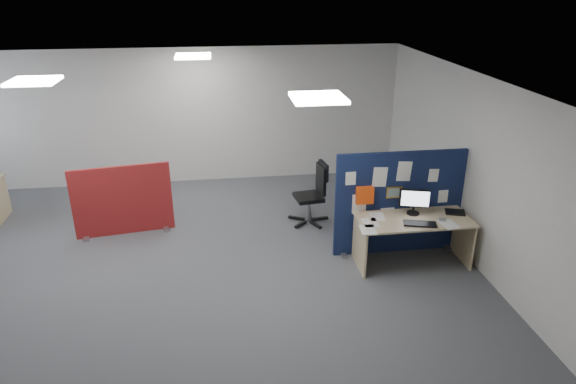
{
  "coord_description": "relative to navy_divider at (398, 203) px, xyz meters",
  "views": [
    {
      "loc": [
        0.87,
        -6.64,
        3.94
      ],
      "look_at": [
        1.83,
        0.25,
        1.0
      ],
      "focal_mm": 32.0,
      "sensor_mm": 36.0,
      "label": 1
    }
  ],
  "objects": [
    {
      "name": "desk_papers",
      "position": [
        -0.26,
        -0.49,
        -0.08
      ],
      "size": [
        1.41,
        0.7,
        0.0
      ],
      "color": "white",
      "rests_on": "main_desk"
    },
    {
      "name": "keyboard",
      "position": [
        0.12,
        -0.59,
        -0.07
      ],
      "size": [
        0.48,
        0.3,
        0.02
      ],
      "primitive_type": "cube",
      "rotation": [
        0.0,
        0.0,
        -0.28
      ],
      "color": "black",
      "rests_on": "main_desk"
    },
    {
      "name": "monitor_main",
      "position": [
        0.16,
        -0.23,
        0.14
      ],
      "size": [
        0.43,
        0.18,
        0.38
      ],
      "rotation": [
        0.0,
        0.0,
        -0.27
      ],
      "color": "black",
      "rests_on": "main_desk"
    },
    {
      "name": "ceiling",
      "position": [
        -3.46,
        -0.05,
        1.89
      ],
      "size": [
        9.0,
        7.0,
        0.02
      ],
      "primitive_type": "cube",
      "color": "white",
      "rests_on": "wall_back"
    },
    {
      "name": "mouse",
      "position": [
        0.48,
        -0.51,
        -0.06
      ],
      "size": [
        0.11,
        0.08,
        0.03
      ],
      "primitive_type": "cube",
      "rotation": [
        0.0,
        0.0,
        -0.25
      ],
      "color": "gray",
      "rests_on": "main_desk"
    },
    {
      "name": "main_desk",
      "position": [
        0.12,
        -0.36,
        -0.25
      ],
      "size": [
        1.64,
        0.73,
        0.73
      ],
      "color": "#CCB883",
      "rests_on": "floor"
    },
    {
      "name": "red_divider",
      "position": [
        -4.2,
        1.19,
        -0.23
      ],
      "size": [
        1.56,
        0.3,
        1.17
      ],
      "rotation": [
        0.0,
        0.0,
        0.15
      ],
      "color": "maroon",
      "rests_on": "floor"
    },
    {
      "name": "office_chair",
      "position": [
        -1.03,
        1.18,
        -0.21
      ],
      "size": [
        0.69,
        0.69,
        1.05
      ],
      "rotation": [
        0.0,
        0.0,
        0.13
      ],
      "color": "black",
      "rests_on": "floor"
    },
    {
      "name": "ceiling_lights",
      "position": [
        -3.13,
        0.61,
        1.86
      ],
      "size": [
        4.1,
        4.1,
        0.04
      ],
      "color": "white",
      "rests_on": "ceiling"
    },
    {
      "name": "wall_back",
      "position": [
        -3.46,
        3.45,
        0.54
      ],
      "size": [
        9.0,
        0.02,
        2.7
      ],
      "primitive_type": "cube",
      "color": "silver",
      "rests_on": "floor"
    },
    {
      "name": "navy_divider",
      "position": [
        0.0,
        0.0,
        0.0
      ],
      "size": [
        1.96,
        0.3,
        1.61
      ],
      "color": "#101A3B",
      "rests_on": "floor"
    },
    {
      "name": "paper_tray",
      "position": [
        0.78,
        -0.28,
        -0.07
      ],
      "size": [
        0.34,
        0.3,
        0.01
      ],
      "primitive_type": "cube",
      "rotation": [
        0.0,
        0.0,
        -0.33
      ],
      "color": "black",
      "rests_on": "main_desk"
    },
    {
      "name": "wall_front",
      "position": [
        -3.46,
        -3.55,
        0.54
      ],
      "size": [
        9.0,
        0.02,
        2.7
      ],
      "primitive_type": "cube",
      "color": "silver",
      "rests_on": "floor"
    },
    {
      "name": "wall_right",
      "position": [
        1.04,
        -0.05,
        0.54
      ],
      "size": [
        0.02,
        7.0,
        2.7
      ],
      "primitive_type": "cube",
      "color": "silver",
      "rests_on": "floor"
    },
    {
      "name": "floor",
      "position": [
        -3.46,
        -0.05,
        -0.81
      ],
      "size": [
        9.0,
        9.0,
        0.0
      ],
      "primitive_type": "plane",
      "color": "#515459",
      "rests_on": "ground"
    }
  ]
}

